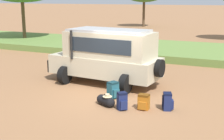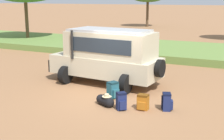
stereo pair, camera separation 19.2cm
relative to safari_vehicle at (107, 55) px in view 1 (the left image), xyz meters
name	(u,v)px [view 1 (the left image)]	position (x,y,z in m)	size (l,w,h in m)	color
ground_plane	(110,98)	(1.02, -1.91, -1.29)	(320.00, 320.00, 0.00)	#936642
grass_bank	(176,51)	(1.02, 8.83, -1.07)	(120.00, 7.00, 0.44)	olive
safari_vehicle	(107,55)	(0.00, 0.00, 0.00)	(5.43, 2.99, 2.44)	beige
backpack_beside_front_wheel	(122,101)	(1.93, -2.85, -0.99)	(0.43, 0.43, 0.62)	navy
backpack_cluster_center	(168,102)	(3.36, -2.22, -1.00)	(0.44, 0.43, 0.61)	navy
backpack_near_rear_wheel	(113,90)	(1.12, -1.81, -0.98)	(0.47, 0.47, 0.64)	#235B6B
backpack_outermost	(144,102)	(2.59, -2.52, -1.03)	(0.38, 0.38, 0.54)	#B26619
duffel_bag_low_black_case	(106,101)	(1.23, -2.70, -1.11)	(0.81, 0.58, 0.45)	black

